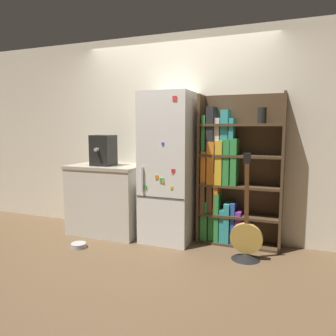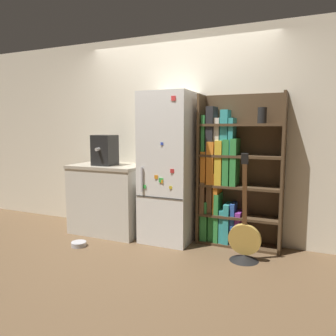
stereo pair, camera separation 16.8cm
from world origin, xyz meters
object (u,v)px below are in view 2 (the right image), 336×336
Objects in this scene: refrigerator at (169,168)px; pet_bowl at (79,244)px; bookshelf at (229,177)px; espresso_machine at (105,150)px; guitar at (244,245)px.

refrigerator reaches higher than pet_bowl.
bookshelf is 1.97m from pet_bowl.
espresso_machine is at bearing -174.92° from refrigerator.
bookshelf is 10.02× the size of pet_bowl.
refrigerator is at bearing 36.20° from pet_bowl.
bookshelf is at bearing 12.61° from refrigerator.
bookshelf is 1.55× the size of guitar.
espresso_machine is 1.23m from pet_bowl.
bookshelf is at bearing 122.07° from guitar.
refrigerator is 1.58× the size of guitar.
pet_bowl is (-1.61, -0.81, -0.79)m from bookshelf.
espresso_machine is 2.12m from guitar.
refrigerator is 0.91m from espresso_machine.
bookshelf reaches higher than guitar.
bookshelf reaches higher than espresso_machine.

